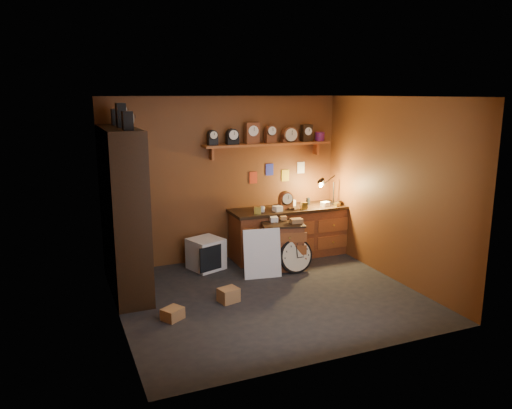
% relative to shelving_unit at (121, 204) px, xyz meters
% --- Properties ---
extents(floor, '(4.00, 4.00, 0.00)m').
position_rel_shelving_unit_xyz_m(floor, '(1.79, -0.98, -1.25)').
color(floor, black).
rests_on(floor, ground).
extents(room_shell, '(4.02, 3.62, 2.71)m').
position_rel_shelving_unit_xyz_m(room_shell, '(1.84, -0.87, 0.47)').
color(room_shell, brown).
rests_on(room_shell, ground).
extents(shelving_unit, '(0.47, 1.60, 2.58)m').
position_rel_shelving_unit_xyz_m(shelving_unit, '(0.00, 0.00, 0.00)').
color(shelving_unit, black).
rests_on(shelving_unit, ground).
extents(workbench, '(2.08, 0.66, 1.36)m').
position_rel_shelving_unit_xyz_m(workbench, '(2.84, 0.49, -0.78)').
color(workbench, brown).
rests_on(workbench, ground).
extents(low_cabinet, '(0.78, 0.71, 0.84)m').
position_rel_shelving_unit_xyz_m(low_cabinet, '(2.46, 0.01, -0.85)').
color(low_cabinet, brown).
rests_on(low_cabinet, ground).
extents(big_round_clock, '(0.55, 0.17, 0.55)m').
position_rel_shelving_unit_xyz_m(big_round_clock, '(2.56, -0.27, -0.99)').
color(big_round_clock, black).
rests_on(big_round_clock, ground).
extents(white_panel, '(0.59, 0.24, 0.76)m').
position_rel_shelving_unit_xyz_m(white_panel, '(2.00, -0.26, -1.25)').
color(white_panel, silver).
rests_on(white_panel, ground).
extents(mini_fridge, '(0.61, 0.63, 0.49)m').
position_rel_shelving_unit_xyz_m(mini_fridge, '(1.32, 0.41, -1.01)').
color(mini_fridge, silver).
rests_on(mini_fridge, ground).
extents(floor_box_a, '(0.31, 0.30, 0.15)m').
position_rel_shelving_unit_xyz_m(floor_box_a, '(0.39, -1.19, -1.18)').
color(floor_box_a, '#9B6F43').
rests_on(floor_box_a, ground).
extents(floor_box_b, '(0.24, 0.27, 0.12)m').
position_rel_shelving_unit_xyz_m(floor_box_b, '(1.24, -0.89, -1.19)').
color(floor_box_b, white).
rests_on(floor_box_b, ground).
extents(floor_box_c, '(0.30, 0.27, 0.19)m').
position_rel_shelving_unit_xyz_m(floor_box_c, '(1.21, -0.94, -1.16)').
color(floor_box_c, '#9B6F43').
rests_on(floor_box_c, ground).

